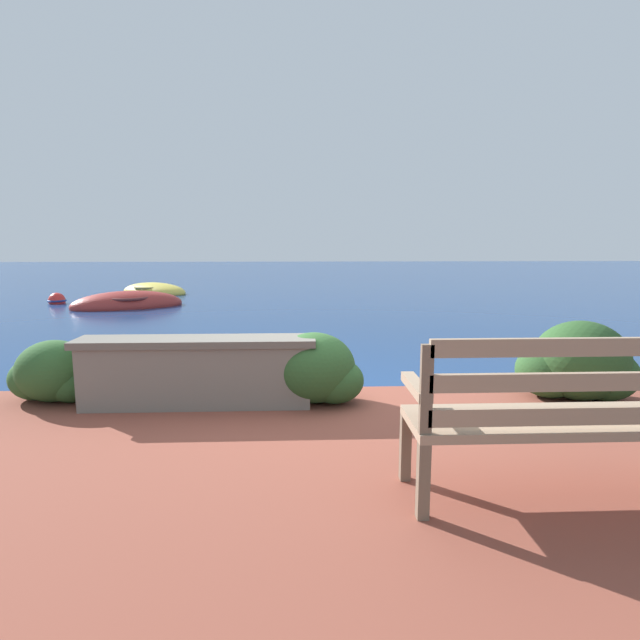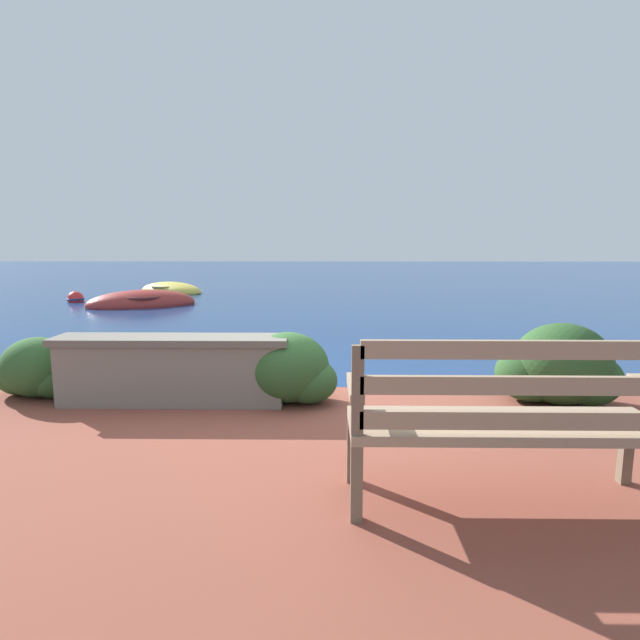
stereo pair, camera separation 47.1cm
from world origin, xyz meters
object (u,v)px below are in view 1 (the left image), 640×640
Objects in this scene: rowboat_mid at (154,292)px; mooring_buoy at (57,301)px; park_bench at (565,414)px; rowboat_nearest at (128,305)px.

mooring_buoy is (-1.84, -2.64, 0.02)m from rowboat_mid.
mooring_buoy is at bearing 129.04° from park_bench.
rowboat_nearest is 1.08× the size of rowboat_mid.
rowboat_mid is 5.81× the size of mooring_buoy.
park_bench is at bearing -54.62° from mooring_buoy.
rowboat_nearest is 2.35m from mooring_buoy.
rowboat_nearest is 3.54m from rowboat_mid.
park_bench reaches higher than rowboat_mid.
park_bench is at bearing -35.15° from rowboat_mid.
rowboat_nearest is at bearing 122.88° from park_bench.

